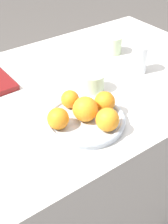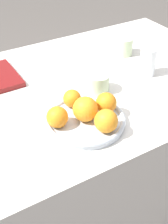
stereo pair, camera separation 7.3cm
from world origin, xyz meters
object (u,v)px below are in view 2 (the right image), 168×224
Objects in this scene: cup_0 at (98,83)px; cup_2 at (123,46)px; orange_2 at (73,98)px; orange_4 at (106,121)px; orange_0 at (84,110)px; water_glass at (148,62)px; orange_3 at (106,103)px; fruit_platter at (84,121)px; orange_1 at (57,117)px.

cup_2 is at bearing 36.92° from cup_0.
orange_4 is at bearing -81.79° from orange_2.
orange_0 is at bearing -135.26° from cup_0.
cup_0 is (0.14, 0.06, -0.02)m from orange_2.
water_glass reaches higher than orange_2.
orange_3 reaches higher than cup_0.
orange_0 reaches higher than orange_2.
orange_0 reaches higher than orange_4.
water_glass is 0.20m from cup_2.
orange_3 is (0.08, -0.08, 0.00)m from orange_2.
orange_3 is (0.08, 0.00, 0.04)m from fruit_platter.
water_glass is 0.24m from cup_0.
orange_3 is (0.08, 0.00, -0.01)m from orange_0.
orange_1 is at bearing -143.15° from orange_2.
orange_0 is 1.11× the size of orange_4.
cup_0 is 0.33m from cup_2.
orange_4 is 0.88× the size of cup_2.
orange_3 is at bearing 0.67° from fruit_platter.
orange_3 reaches higher than orange_2.
cup_0 is 1.01× the size of cup_2.
orange_4 is at bearing -117.49° from cup_0.
water_glass is at bearing 26.06° from orange_3.
orange_4 is (-0.05, -0.08, 0.00)m from orange_3.
orange_0 reaches higher than orange_1.
orange_2 is at bearing 85.69° from orange_0.
orange_1 is (-0.09, 0.02, -0.01)m from orange_0.
orange_1 reaches higher than cup_2.
fruit_platter is at bearing -159.02° from water_glass.
orange_2 is at bearing 98.21° from orange_4.
cup_0 is (-0.24, -0.00, -0.02)m from water_glass.
orange_3 reaches higher than orange_1.
orange_1 is 0.27m from cup_0.
fruit_platter is 0.41m from water_glass.
orange_3 is at bearing -153.94° from water_glass.
orange_1 reaches higher than cup_0.
orange_1 is at bearing 169.24° from fruit_platter.
orange_4 reaches higher than orange_1.
cup_2 is at bearing 33.39° from orange_1.
orange_2 is at bearing 132.71° from orange_3.
cup_0 is (0.15, 0.15, 0.02)m from fruit_platter.
fruit_platter is 3.23× the size of orange_0.
orange_1 reaches higher than orange_2.
cup_2 is (0.50, 0.33, -0.01)m from orange_1.
orange_0 is 1.32× the size of orange_2.
water_glass reaches higher than fruit_platter.
cup_2 is at bearing 81.90° from water_glass.
orange_1 is 0.60× the size of water_glass.
orange_0 is at bearing -140.06° from cup_2.
cup_0 is at bearing 62.51° from orange_4.
orange_3 is 0.10m from orange_4.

